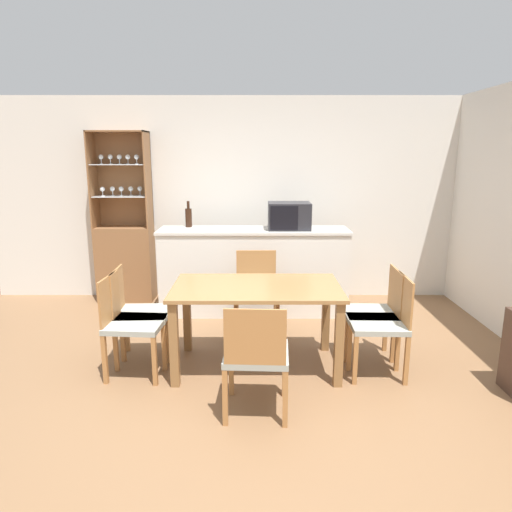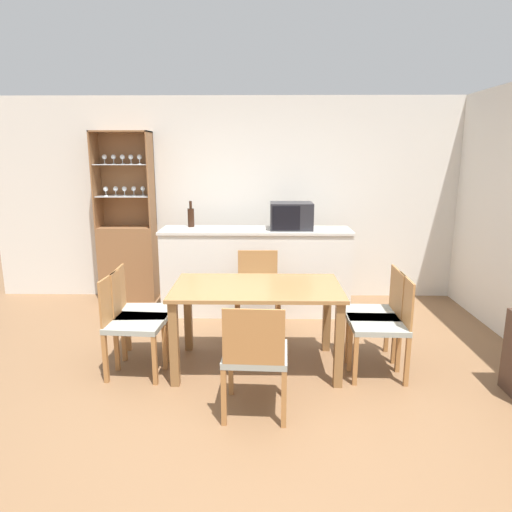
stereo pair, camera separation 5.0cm
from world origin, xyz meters
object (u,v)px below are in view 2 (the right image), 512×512
at_px(dining_chair_side_right_near, 383,324).
at_px(dining_chair_side_left_near, 132,322).
at_px(dining_chair_head_far, 258,292).
at_px(dining_chair_head_near, 255,355).
at_px(dining_chair_side_left_far, 139,312).
at_px(wine_bottle, 191,217).
at_px(display_cabinet, 128,250).
at_px(dining_chair_side_right_far, 376,314).
at_px(microwave, 291,216).
at_px(dining_table, 257,299).

height_order(dining_chair_side_right_near, dining_chair_side_left_near, same).
relative_size(dining_chair_head_far, dining_chair_head_near, 1.00).
height_order(dining_chair_side_left_far, wine_bottle, wine_bottle).
height_order(display_cabinet, dining_chair_side_left_near, display_cabinet).
relative_size(dining_chair_side_right_near, dining_chair_head_near, 1.00).
distance_m(dining_chair_side_right_far, dining_chair_side_left_far, 2.13).
height_order(dining_chair_side_right_far, microwave, microwave).
height_order(dining_chair_side_left_near, microwave, microwave).
bearing_deg(dining_chair_side_right_near, dining_chair_side_right_far, 1.67).
relative_size(dining_chair_head_far, dining_chair_side_left_near, 1.00).
distance_m(dining_chair_head_far, wine_bottle, 1.34).
bearing_deg(dining_chair_side_left_far, dining_chair_side_right_far, 87.52).
xyz_separation_m(dining_chair_head_far, dining_chair_side_left_far, (-1.06, -0.63, 0.00)).
bearing_deg(dining_table, dining_chair_head_far, 90.04).
xyz_separation_m(dining_table, microwave, (0.38, 1.45, 0.53)).
bearing_deg(dining_chair_side_left_near, display_cabinet, -159.30).
xyz_separation_m(display_cabinet, wine_bottle, (0.87, -0.33, 0.48)).
xyz_separation_m(dining_chair_side_right_near, microwave, (-0.69, 1.58, 0.70)).
bearing_deg(dining_chair_side_right_far, dining_chair_side_left_near, 97.99).
height_order(dining_chair_side_left_far, microwave, microwave).
relative_size(display_cabinet, dining_chair_side_right_near, 2.47).
bearing_deg(microwave, display_cabinet, 166.87).
bearing_deg(dining_chair_head_near, microwave, 83.12).
relative_size(dining_chair_side_right_near, wine_bottle, 2.79).
bearing_deg(dining_chair_side_left_far, dining_chair_side_left_near, -2.48).
distance_m(dining_chair_side_right_far, dining_chair_head_near, 1.38).
distance_m(dining_chair_head_near, wine_bottle, 2.58).
xyz_separation_m(display_cabinet, dining_chair_head_far, (1.67, -1.18, -0.19)).
distance_m(dining_chair_head_near, microwave, 2.35).
bearing_deg(microwave, dining_chair_side_right_far, -62.73).
height_order(dining_table, dining_chair_head_far, dining_chair_head_far).
distance_m(display_cabinet, dining_chair_side_right_far, 3.29).
bearing_deg(dining_chair_side_left_far, dining_chair_head_near, 47.97).
relative_size(dining_chair_side_right_far, dining_chair_side_left_far, 1.00).
height_order(display_cabinet, dining_chair_side_right_near, display_cabinet).
relative_size(dining_table, dining_chair_side_right_far, 1.68).
height_order(dining_chair_head_far, dining_chair_side_left_near, same).
distance_m(dining_chair_side_left_near, wine_bottle, 1.87).
bearing_deg(microwave, dining_chair_head_far, -118.26).
bearing_deg(dining_table, dining_chair_side_left_near, -173.54).
bearing_deg(dining_chair_head_far, dining_chair_side_left_far, 30.04).
bearing_deg(microwave, wine_bottle, 172.83).
relative_size(dining_chair_side_left_far, microwave, 1.78).
bearing_deg(dining_chair_side_left_far, dining_chair_side_right_near, 80.89).
relative_size(dining_chair_side_right_far, dining_chair_head_far, 1.00).
bearing_deg(dining_chair_side_left_near, microwave, 141.69).
xyz_separation_m(dining_chair_head_far, microwave, (0.38, 0.70, 0.70)).
xyz_separation_m(dining_chair_side_right_far, dining_chair_head_near, (-1.07, -0.88, 0.00)).
bearing_deg(microwave, dining_chair_head_near, -99.72).
distance_m(dining_chair_side_right_near, dining_chair_side_left_far, 2.14).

